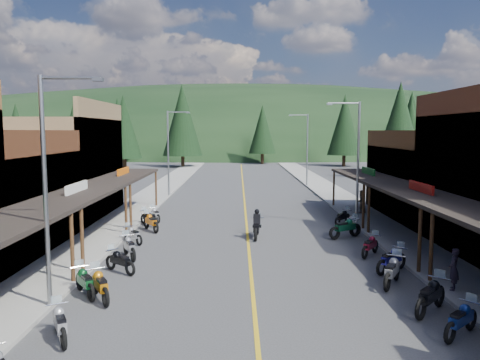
{
  "coord_description": "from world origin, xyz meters",
  "views": [
    {
      "loc": [
        -0.56,
        -21.72,
        6.16
      ],
      "look_at": [
        -0.43,
        8.32,
        3.0
      ],
      "focal_mm": 35.0,
      "sensor_mm": 36.0,
      "label": 1
    }
  ],
  "objects_px": {
    "bike_west_4": "(60,322)",
    "bike_east_6": "(392,270)",
    "bike_west_9": "(133,234)",
    "pine_9": "(411,129)",
    "bike_west_10": "(151,221)",
    "pedestrian_east_b": "(361,202)",
    "pine_3": "(262,129)",
    "bike_west_5": "(100,284)",
    "pine_0": "(16,129)",
    "rider_on_bike": "(257,226)",
    "streetlight_2": "(356,158)",
    "pine_11": "(400,123)",
    "bike_east_9": "(346,227)",
    "bike_east_10": "(344,227)",
    "shop_east_3": "(439,182)",
    "pine_7": "(87,126)",
    "bike_west_8": "(129,246)",
    "shop_west_3": "(51,168)",
    "bike_east_4": "(461,318)",
    "bike_west_12": "(155,214)",
    "pedestrian_east_a": "(454,269)",
    "streetlight_1": "(170,149)",
    "pine_8": "(75,132)",
    "streetlight_3": "(306,146)",
    "pine_5": "(411,122)",
    "bike_west_6": "(85,280)",
    "pine_10": "(124,127)",
    "bike_west_7": "(120,260)",
    "bike_east_7": "(392,259)",
    "bike_east_11": "(343,216)",
    "pine_1": "(118,125)",
    "streetlight_0": "(49,181)",
    "bike_east_8": "(370,245)"
  },
  "relations": [
    {
      "from": "shop_west_3",
      "to": "pine_9",
      "type": "height_order",
      "value": "pine_9"
    },
    {
      "from": "bike_west_6",
      "to": "bike_east_9",
      "type": "bearing_deg",
      "value": 4.39
    },
    {
      "from": "bike_east_7",
      "to": "pedestrian_east_a",
      "type": "bearing_deg",
      "value": -11.86
    },
    {
      "from": "pine_11",
      "to": "bike_west_12",
      "type": "distance_m",
      "value": 39.11
    },
    {
      "from": "streetlight_1",
      "to": "pine_5",
      "type": "relative_size",
      "value": 0.57
    },
    {
      "from": "bike_east_6",
      "to": "bike_west_9",
      "type": "bearing_deg",
      "value": 179.87
    },
    {
      "from": "pine_0",
      "to": "bike_west_12",
      "type": "relative_size",
      "value": 5.88
    },
    {
      "from": "pine_1",
      "to": "bike_east_11",
      "type": "distance_m",
      "value": 68.83
    },
    {
      "from": "pine_3",
      "to": "bike_west_5",
      "type": "height_order",
      "value": "pine_3"
    },
    {
      "from": "pine_7",
      "to": "pine_10",
      "type": "bearing_deg",
      "value": -61.7
    },
    {
      "from": "bike_west_10",
      "to": "pedestrian_east_b",
      "type": "relative_size",
      "value": 1.29
    },
    {
      "from": "bike_east_6",
      "to": "pine_9",
      "type": "bearing_deg",
      "value": 99.89
    },
    {
      "from": "pine_3",
      "to": "bike_west_6",
      "type": "relative_size",
      "value": 5.22
    },
    {
      "from": "pine_5",
      "to": "bike_east_4",
      "type": "height_order",
      "value": "pine_5"
    },
    {
      "from": "bike_east_9",
      "to": "bike_east_10",
      "type": "xyz_separation_m",
      "value": [
        -0.04,
        0.16,
        -0.06
      ]
    },
    {
      "from": "bike_west_7",
      "to": "bike_east_8",
      "type": "xyz_separation_m",
      "value": [
        11.67,
        2.73,
        0.01
      ]
    },
    {
      "from": "bike_west_12",
      "to": "bike_west_8",
      "type": "bearing_deg",
      "value": -115.86
    },
    {
      "from": "bike_west_8",
      "to": "rider_on_bike",
      "type": "bearing_deg",
      "value": 8.02
    },
    {
      "from": "bike_west_10",
      "to": "bike_east_7",
      "type": "distance_m",
      "value": 14.78
    },
    {
      "from": "pine_0",
      "to": "rider_on_bike",
      "type": "bearing_deg",
      "value": -54.72
    },
    {
      "from": "bike_west_7",
      "to": "shop_east_3",
      "type": "bearing_deg",
      "value": -15.41
    },
    {
      "from": "bike_west_9",
      "to": "streetlight_0",
      "type": "bearing_deg",
      "value": -134.98
    },
    {
      "from": "pine_7",
      "to": "rider_on_bike",
      "type": "distance_m",
      "value": 78.59
    },
    {
      "from": "pine_8",
      "to": "bike_east_11",
      "type": "distance_m",
      "value": 42.66
    },
    {
      "from": "pine_10",
      "to": "pedestrian_east_a",
      "type": "xyz_separation_m",
      "value": [
        25.61,
        -54.53,
        -5.83
      ]
    },
    {
      "from": "streetlight_3",
      "to": "pine_8",
      "type": "distance_m",
      "value": 30.67
    },
    {
      "from": "bike_west_6",
      "to": "bike_west_5",
      "type": "bearing_deg",
      "value": -67.14
    },
    {
      "from": "streetlight_2",
      "to": "pedestrian_east_b",
      "type": "height_order",
      "value": "streetlight_2"
    },
    {
      "from": "bike_west_4",
      "to": "bike_east_6",
      "type": "height_order",
      "value": "bike_east_6"
    },
    {
      "from": "bike_east_11",
      "to": "pedestrian_east_a",
      "type": "xyz_separation_m",
      "value": [
        1.27,
        -13.11,
        0.39
      ]
    },
    {
      "from": "pedestrian_east_a",
      "to": "pedestrian_east_b",
      "type": "height_order",
      "value": "pedestrian_east_b"
    },
    {
      "from": "bike_west_9",
      "to": "pine_9",
      "type": "bearing_deg",
      "value": 12.67
    },
    {
      "from": "bike_east_9",
      "to": "bike_east_6",
      "type": "bearing_deg",
      "value": -32.21
    },
    {
      "from": "shop_east_3",
      "to": "pine_7",
      "type": "bearing_deg",
      "value": 125.27
    },
    {
      "from": "pine_11",
      "to": "bike_east_4",
      "type": "xyz_separation_m",
      "value": [
        -13.88,
        -46.28,
        -6.61
      ]
    },
    {
      "from": "bike_west_6",
      "to": "rider_on_bike",
      "type": "distance_m",
      "value": 11.68
    },
    {
      "from": "streetlight_2",
      "to": "pine_11",
      "type": "bearing_deg",
      "value": 66.49
    },
    {
      "from": "bike_west_7",
      "to": "pedestrian_east_a",
      "type": "bearing_deg",
      "value": -60.81
    },
    {
      "from": "bike_west_5",
      "to": "bike_west_7",
      "type": "distance_m",
      "value": 3.33
    },
    {
      "from": "pine_3",
      "to": "bike_west_9",
      "type": "relative_size",
      "value": 5.94
    },
    {
      "from": "streetlight_1",
      "to": "pine_8",
      "type": "relative_size",
      "value": 0.8
    },
    {
      "from": "rider_on_bike",
      "to": "bike_west_6",
      "type": "bearing_deg",
      "value": -119.64
    },
    {
      "from": "pine_3",
      "to": "bike_west_9",
      "type": "bearing_deg",
      "value": -99.38
    },
    {
      "from": "pine_9",
      "to": "pedestrian_east_a",
      "type": "relative_size",
      "value": 6.73
    },
    {
      "from": "streetlight_1",
      "to": "bike_west_8",
      "type": "bearing_deg",
      "value": -87.03
    },
    {
      "from": "bike_west_6",
      "to": "shop_west_3",
      "type": "bearing_deg",
      "value": 80.96
    },
    {
      "from": "streetlight_2",
      "to": "pedestrian_east_b",
      "type": "bearing_deg",
      "value": 70.08
    },
    {
      "from": "pedestrian_east_b",
      "to": "bike_east_4",
      "type": "bearing_deg",
      "value": 69.12
    },
    {
      "from": "streetlight_3",
      "to": "pine_9",
      "type": "distance_m",
      "value": 22.79
    },
    {
      "from": "bike_west_4",
      "to": "bike_west_12",
      "type": "distance_m",
      "value": 18.22
    }
  ]
}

